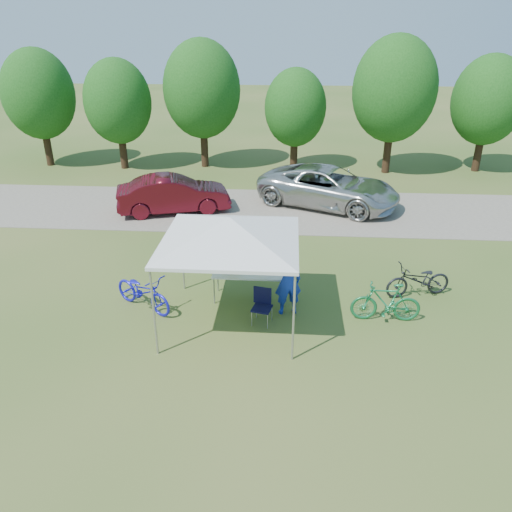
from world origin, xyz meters
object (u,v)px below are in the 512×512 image
(folding_chair, at_px, (262,303))
(sedan, at_px, (174,194))
(bike_dark, at_px, (419,280))
(bike_blue, at_px, (143,291))
(folding_table, at_px, (250,273))
(cyclist, at_px, (288,281))
(cooler, at_px, (231,266))
(bike_green, at_px, (386,302))
(minivan, at_px, (329,187))

(folding_chair, height_order, sedan, sedan)
(bike_dark, bearing_deg, bike_blue, -96.38)
(folding_table, relative_size, cyclist, 1.04)
(cooler, height_order, sedan, sedan)
(cyclist, xyz_separation_m, sedan, (-4.46, 7.12, -0.20))
(folding_chair, relative_size, bike_green, 0.52)
(cooler, distance_m, bike_green, 4.02)
(folding_table, height_order, minivan, minivan)
(cyclist, relative_size, sedan, 0.43)
(folding_table, xyz_separation_m, bike_blue, (-2.68, -0.70, -0.25))
(minivan, bearing_deg, sedan, 124.38)
(folding_chair, height_order, minivan, minivan)
(minivan, bearing_deg, folding_chair, -170.03)
(bike_green, bearing_deg, cyclist, -94.30)
(bike_blue, relative_size, bike_green, 1.10)
(folding_chair, distance_m, bike_blue, 3.10)
(cooler, distance_m, bike_blue, 2.35)
(folding_table, bearing_deg, minivan, 71.50)
(cooler, bearing_deg, bike_green, -12.33)
(bike_dark, height_order, sedan, sedan)
(cooler, relative_size, bike_green, 0.27)
(cooler, bearing_deg, folding_table, 0.00)
(minivan, bearing_deg, cyclist, -166.64)
(bike_blue, distance_m, minivan, 9.79)
(folding_chair, relative_size, cyclist, 0.48)
(folding_table, distance_m, cyclist, 1.22)
(folding_chair, xyz_separation_m, sedan, (-3.85, 7.55, 0.20))
(bike_blue, distance_m, bike_green, 6.10)
(cooler, distance_m, bike_dark, 5.03)
(bike_dark, bearing_deg, folding_chair, -84.99)
(cyclist, relative_size, bike_blue, 0.98)
(bike_dark, bearing_deg, sedan, -142.53)
(bike_blue, bearing_deg, bike_dark, -49.07)
(sedan, bearing_deg, folding_table, -168.12)
(cooler, distance_m, sedan, 7.11)
(folding_table, bearing_deg, sedan, 118.16)
(folding_chair, relative_size, cooler, 1.92)
(bike_dark, bearing_deg, folding_table, -99.90)
(cooler, height_order, minivan, minivan)
(cyclist, distance_m, bike_green, 2.45)
(bike_green, distance_m, sedan, 10.03)
(minivan, bearing_deg, cooler, -177.93)
(cooler, height_order, cyclist, cyclist)
(bike_green, height_order, bike_dark, bike_green)
(cooler, distance_m, cyclist, 1.64)
(folding_chair, relative_size, bike_blue, 0.47)
(cooler, xyz_separation_m, sedan, (-2.96, 6.46, -0.24))
(cyclist, bearing_deg, bike_blue, -12.45)
(folding_table, bearing_deg, bike_blue, -165.28)
(folding_table, bearing_deg, folding_chair, -70.26)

